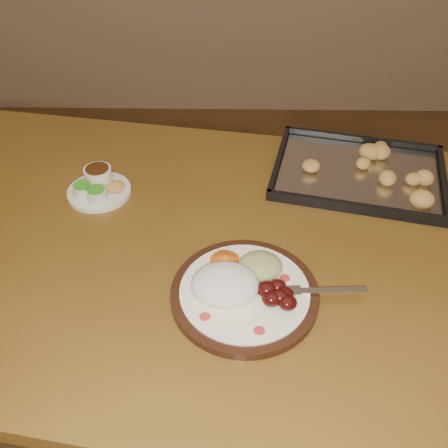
{
  "coord_description": "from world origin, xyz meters",
  "views": [
    {
      "loc": [
        0.01,
        -0.71,
        1.47
      ],
      "look_at": [
        -0.0,
        0.09,
        0.77
      ],
      "focal_mm": 40.0,
      "sensor_mm": 36.0,
      "label": 1
    }
  ],
  "objects": [
    {
      "name": "baking_tray",
      "position": [
        0.32,
        0.29,
        0.76
      ],
      "size": [
        0.46,
        0.38,
        0.04
      ],
      "rotation": [
        0.0,
        0.0,
        -0.23
      ],
      "color": "black",
      "rests_on": "dining_table"
    },
    {
      "name": "condiment_saucer",
      "position": [
        -0.3,
        0.22,
        0.77
      ],
      "size": [
        0.15,
        0.15,
        0.05
      ],
      "rotation": [
        0.0,
        0.0,
        -0.12
      ],
      "color": "silver",
      "rests_on": "dining_table"
    },
    {
      "name": "ground",
      "position": [
        0.0,
        0.0,
        0.0
      ],
      "size": [
        4.0,
        4.0,
        0.0
      ],
      "primitive_type": "plane",
      "color": "brown",
      "rests_on": "ground"
    },
    {
      "name": "dinner_plate",
      "position": [
        0.03,
        -0.09,
        0.77
      ],
      "size": [
        0.36,
        0.28,
        0.06
      ],
      "rotation": [
        0.0,
        0.0,
        -0.14
      ],
      "color": "black",
      "rests_on": "dining_table"
    },
    {
      "name": "dining_table",
      "position": [
        -0.02,
        0.04,
        0.65
      ],
      "size": [
        1.62,
        1.13,
        0.75
      ],
      "rotation": [
        0.0,
        0.0,
        -0.16
      ],
      "color": "brown",
      "rests_on": "ground"
    }
  ]
}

